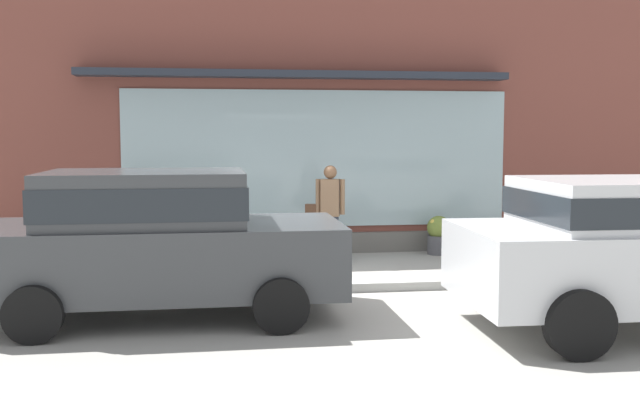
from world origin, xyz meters
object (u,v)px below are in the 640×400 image
(parked_car_dark_gray, at_px, (158,236))
(potted_plant_corner_tall, at_px, (201,243))
(potted_plant_by_entrance, at_px, (439,235))
(fire_hydrant, at_px, (304,245))
(pedestrian_with_handbag, at_px, (329,208))
(potted_plant_low_front, at_px, (108,235))
(potted_plant_trailing_edge, at_px, (547,224))

(parked_car_dark_gray, distance_m, potted_plant_corner_tall, 3.82)
(parked_car_dark_gray, height_order, potted_plant_corner_tall, parked_car_dark_gray)
(parked_car_dark_gray, relative_size, potted_plant_by_entrance, 5.97)
(fire_hydrant, bearing_deg, parked_car_dark_gray, -129.52)
(potted_plant_by_entrance, bearing_deg, potted_plant_corner_tall, -179.09)
(fire_hydrant, relative_size, pedestrian_with_handbag, 0.53)
(potted_plant_by_entrance, bearing_deg, fire_hydrant, -151.18)
(potted_plant_low_front, height_order, potted_plant_trailing_edge, potted_plant_trailing_edge)
(potted_plant_corner_tall, relative_size, potted_plant_low_front, 0.57)
(potted_plant_corner_tall, bearing_deg, pedestrian_with_handbag, -18.28)
(pedestrian_with_handbag, bearing_deg, potted_plant_trailing_edge, -154.67)
(potted_plant_low_front, relative_size, potted_plant_by_entrance, 1.50)
(potted_plant_corner_tall, bearing_deg, potted_plant_low_front, -173.77)
(fire_hydrant, bearing_deg, potted_plant_by_entrance, 28.82)
(fire_hydrant, distance_m, pedestrian_with_handbag, 0.96)
(pedestrian_with_handbag, bearing_deg, potted_plant_corner_tall, -3.31)
(parked_car_dark_gray, relative_size, potted_plant_corner_tall, 7.00)
(parked_car_dark_gray, distance_m, potted_plant_by_entrance, 5.96)
(fire_hydrant, xyz_separation_m, pedestrian_with_handbag, (0.49, 0.66, 0.49))
(pedestrian_with_handbag, distance_m, potted_plant_trailing_edge, 4.19)
(potted_plant_by_entrance, bearing_deg, potted_plant_low_front, -177.69)
(pedestrian_with_handbag, relative_size, parked_car_dark_gray, 0.40)
(parked_car_dark_gray, relative_size, potted_plant_low_front, 3.97)
(potted_plant_trailing_edge, bearing_deg, pedestrian_with_handbag, -169.63)
(potted_plant_corner_tall, xyz_separation_m, potted_plant_low_front, (-1.47, -0.16, 0.19))
(potted_plant_low_front, xyz_separation_m, potted_plant_by_entrance, (5.62, 0.23, -0.14))
(potted_plant_low_front, relative_size, potted_plant_trailing_edge, 0.99)
(fire_hydrant, relative_size, potted_plant_by_entrance, 1.26)
(pedestrian_with_handbag, height_order, parked_car_dark_gray, parked_car_dark_gray)
(potted_plant_by_entrance, bearing_deg, parked_car_dark_gray, -140.02)
(parked_car_dark_gray, xyz_separation_m, potted_plant_trailing_edge, (6.57, 3.81, -0.45))
(fire_hydrant, xyz_separation_m, potted_plant_corner_tall, (-1.58, 1.35, -0.14))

